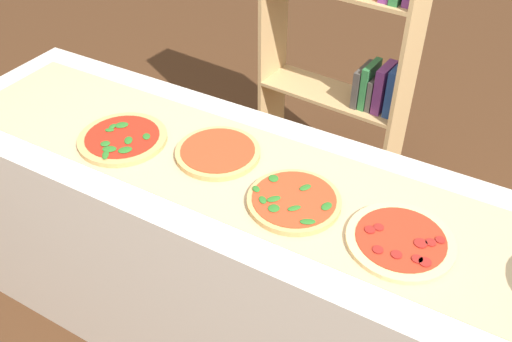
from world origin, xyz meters
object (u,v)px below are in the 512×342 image
Objects in this scene: pizza_plain_1 at (218,152)px; bookshelf at (354,55)px; pizza_spinach_0 at (123,138)px; pizza_spinach_2 at (294,201)px; pizza_pepperoni_3 at (401,240)px.

bookshelf is (0.04, 1.13, -0.14)m from pizza_plain_1.
pizza_spinach_2 is at bearing 0.68° from pizza_spinach_0.
pizza_spinach_0 is at bearing -179.39° from pizza_pepperoni_3.
pizza_plain_1 and pizza_pepperoni_3 have the same top height.
pizza_plain_1 is 1.14m from bookshelf.
pizza_spinach_0 reaches higher than pizza_pepperoni_3.
pizza_spinach_2 is at bearing -76.73° from bookshelf.
pizza_pepperoni_3 is 0.18× the size of bookshelf.
bookshelf reaches higher than pizza_spinach_0.
pizza_plain_1 is 0.17× the size of bookshelf.
pizza_spinach_2 is (0.65, 0.01, 0.00)m from pizza_spinach_0.
pizza_spinach_2 is at bearing -179.54° from pizza_pepperoni_3.
bookshelf reaches higher than pizza_plain_1.
pizza_spinach_0 is at bearing -106.32° from bookshelf.
pizza_spinach_0 is 1.29m from bookshelf.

